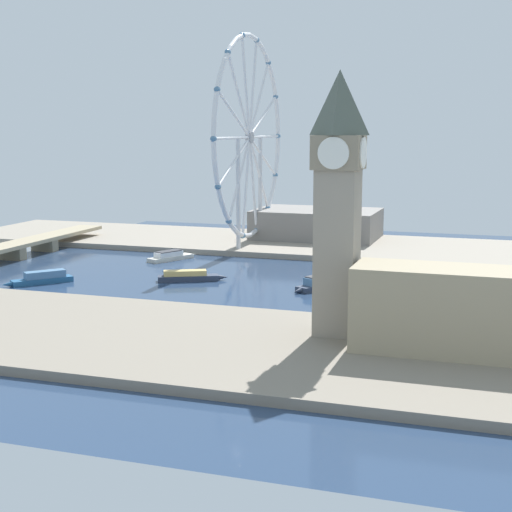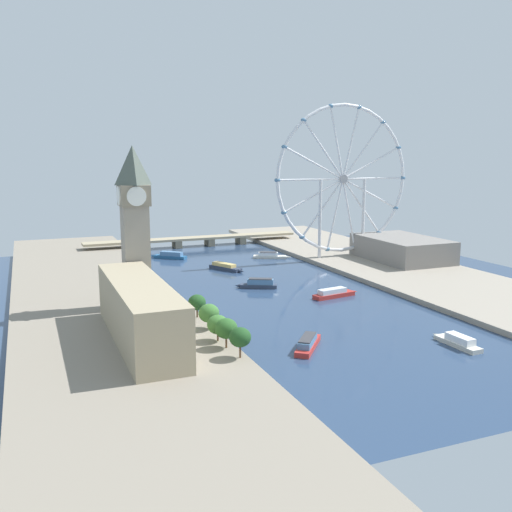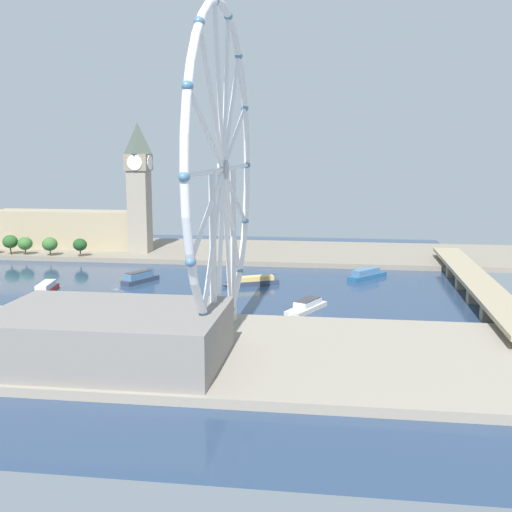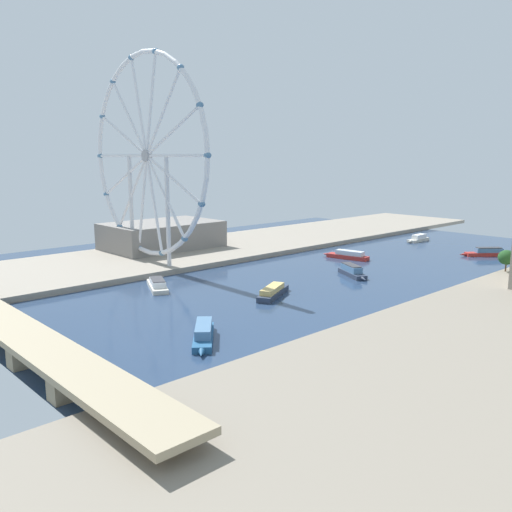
{
  "view_description": "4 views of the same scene",
  "coord_description": "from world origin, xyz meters",
  "px_view_note": "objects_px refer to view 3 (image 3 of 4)",
  "views": [
    {
      "loc": [
        -329.56,
        -67.13,
        70.23
      ],
      "look_at": [
        -15.23,
        36.87,
        14.57
      ],
      "focal_mm": 54.45,
      "sensor_mm": 36.0,
      "label": 1
    },
    {
      "loc": [
        -140.53,
        -310.51,
        83.14
      ],
      "look_at": [
        -6.9,
        16.32,
        19.51
      ],
      "focal_mm": 39.92,
      "sensor_mm": 36.0,
      "label": 2
    },
    {
      "loc": [
        314.21,
        118.45,
        71.77
      ],
      "look_at": [
        15.5,
        77.06,
        19.85
      ],
      "focal_mm": 44.51,
      "sensor_mm": 36.0,
      "label": 3
    },
    {
      "loc": [
        -175.85,
        239.57,
        62.86
      ],
      "look_at": [
        -5.35,
        80.2,
        19.48
      ],
      "focal_mm": 37.31,
      "sensor_mm": 36.0,
      "label": 4
    }
  ],
  "objects_px": {
    "tour_boat_5": "(45,289)",
    "tour_boat_6": "(140,278)",
    "tour_boat_4": "(306,306)",
    "ferris_wheel": "(223,171)",
    "tour_boat_0": "(367,274)",
    "river_bridge": "(477,283)",
    "clock_tower": "(139,186)",
    "riverside_hall": "(109,336)",
    "parliament_block": "(66,229)",
    "tour_boat_1": "(252,281)"
  },
  "relations": [
    {
      "from": "parliament_block",
      "to": "tour_boat_6",
      "type": "height_order",
      "value": "parliament_block"
    },
    {
      "from": "clock_tower",
      "to": "tour_boat_0",
      "type": "xyz_separation_m",
      "value": [
        53.42,
        146.86,
        -44.49
      ]
    },
    {
      "from": "ferris_wheel",
      "to": "tour_boat_5",
      "type": "distance_m",
      "value": 136.3
    },
    {
      "from": "clock_tower",
      "to": "tour_boat_1",
      "type": "bearing_deg",
      "value": 47.34
    },
    {
      "from": "tour_boat_1",
      "to": "parliament_block",
      "type": "bearing_deg",
      "value": -58.27
    },
    {
      "from": "tour_boat_0",
      "to": "tour_boat_4",
      "type": "bearing_deg",
      "value": -161.25
    },
    {
      "from": "clock_tower",
      "to": "tour_boat_0",
      "type": "relative_size",
      "value": 3.13
    },
    {
      "from": "tour_boat_0",
      "to": "tour_boat_4",
      "type": "distance_m",
      "value": 80.32
    },
    {
      "from": "clock_tower",
      "to": "river_bridge",
      "type": "relative_size",
      "value": 0.43
    },
    {
      "from": "ferris_wheel",
      "to": "riverside_hall",
      "type": "xyz_separation_m",
      "value": [
        34.85,
        -31.17,
        -51.7
      ]
    },
    {
      "from": "riverside_hall",
      "to": "tour_boat_5",
      "type": "xyz_separation_m",
      "value": [
        -100.28,
        -71.63,
        -9.37
      ]
    },
    {
      "from": "ferris_wheel",
      "to": "tour_boat_6",
      "type": "distance_m",
      "value": 131.84
    },
    {
      "from": "tour_boat_6",
      "to": "tour_boat_0",
      "type": "bearing_deg",
      "value": -50.58
    },
    {
      "from": "tour_boat_0",
      "to": "tour_boat_5",
      "type": "height_order",
      "value": "tour_boat_0"
    },
    {
      "from": "tour_boat_1",
      "to": "tour_boat_4",
      "type": "distance_m",
      "value": 57.79
    },
    {
      "from": "ferris_wheel",
      "to": "tour_boat_6",
      "type": "xyz_separation_m",
      "value": [
        -97.6,
        -64.57,
        -60.72
      ]
    },
    {
      "from": "parliament_block",
      "to": "tour_boat_0",
      "type": "xyz_separation_m",
      "value": [
        62.9,
        203.49,
        -13.46
      ]
    },
    {
      "from": "ferris_wheel",
      "to": "tour_boat_4",
      "type": "relative_size",
      "value": 3.92
    },
    {
      "from": "clock_tower",
      "to": "parliament_block",
      "type": "relative_size",
      "value": 0.87
    },
    {
      "from": "tour_boat_0",
      "to": "tour_boat_1",
      "type": "distance_m",
      "value": 65.91
    },
    {
      "from": "tour_boat_0",
      "to": "tour_boat_5",
      "type": "relative_size",
      "value": 0.85
    },
    {
      "from": "tour_boat_4",
      "to": "tour_boat_6",
      "type": "bearing_deg",
      "value": -92.1
    },
    {
      "from": "parliament_block",
      "to": "riverside_hall",
      "type": "distance_m",
      "value": 250.73
    },
    {
      "from": "tour_boat_6",
      "to": "ferris_wheel",
      "type": "bearing_deg",
      "value": -119.68
    },
    {
      "from": "riverside_hall",
      "to": "tour_boat_5",
      "type": "distance_m",
      "value": 123.59
    },
    {
      "from": "tour_boat_5",
      "to": "tour_boat_6",
      "type": "height_order",
      "value": "tour_boat_6"
    },
    {
      "from": "parliament_block",
      "to": "riverside_hall",
      "type": "height_order",
      "value": "parliament_block"
    },
    {
      "from": "tour_boat_0",
      "to": "tour_boat_4",
      "type": "relative_size",
      "value": 0.9
    },
    {
      "from": "tour_boat_1",
      "to": "tour_boat_5",
      "type": "height_order",
      "value": "tour_boat_5"
    },
    {
      "from": "clock_tower",
      "to": "parliament_block",
      "type": "bearing_deg",
      "value": -99.51
    },
    {
      "from": "ferris_wheel",
      "to": "tour_boat_0",
      "type": "xyz_separation_m",
      "value": [
        -124.67,
        56.66,
        -60.93
      ]
    },
    {
      "from": "parliament_block",
      "to": "river_bridge",
      "type": "height_order",
      "value": "parliament_block"
    },
    {
      "from": "river_bridge",
      "to": "tour_boat_6",
      "type": "height_order",
      "value": "river_bridge"
    },
    {
      "from": "river_bridge",
      "to": "tour_boat_4",
      "type": "height_order",
      "value": "river_bridge"
    },
    {
      "from": "clock_tower",
      "to": "riverside_hall",
      "type": "distance_m",
      "value": 223.76
    },
    {
      "from": "parliament_block",
      "to": "tour_boat_0",
      "type": "bearing_deg",
      "value": 72.82
    },
    {
      "from": "parliament_block",
      "to": "river_bridge",
      "type": "distance_m",
      "value": 272.95
    },
    {
      "from": "clock_tower",
      "to": "tour_boat_5",
      "type": "distance_m",
      "value": 121.83
    },
    {
      "from": "tour_boat_1",
      "to": "tour_boat_4",
      "type": "height_order",
      "value": "tour_boat_4"
    },
    {
      "from": "clock_tower",
      "to": "tour_boat_4",
      "type": "relative_size",
      "value": 2.81
    },
    {
      "from": "riverside_hall",
      "to": "tour_boat_0",
      "type": "distance_m",
      "value": 182.33
    },
    {
      "from": "parliament_block",
      "to": "tour_boat_6",
      "type": "xyz_separation_m",
      "value": [
        89.97,
        82.26,
        -13.25
      ]
    },
    {
      "from": "river_bridge",
      "to": "tour_boat_4",
      "type": "distance_m",
      "value": 90.36
    },
    {
      "from": "riverside_hall",
      "to": "river_bridge",
      "type": "xyz_separation_m",
      "value": [
        -125.26,
        139.23,
        -5.23
      ]
    },
    {
      "from": "riverside_hall",
      "to": "tour_boat_0",
      "type": "height_order",
      "value": "riverside_hall"
    },
    {
      "from": "riverside_hall",
      "to": "ferris_wheel",
      "type": "bearing_deg",
      "value": 138.19
    },
    {
      "from": "river_bridge",
      "to": "tour_boat_5",
      "type": "relative_size",
      "value": 6.12
    },
    {
      "from": "river_bridge",
      "to": "tour_boat_1",
      "type": "height_order",
      "value": "river_bridge"
    },
    {
      "from": "parliament_block",
      "to": "ferris_wheel",
      "type": "xyz_separation_m",
      "value": [
        187.57,
        146.83,
        47.47
      ]
    },
    {
      "from": "tour_boat_4",
      "to": "ferris_wheel",
      "type": "bearing_deg",
      "value": -3.49
    }
  ]
}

